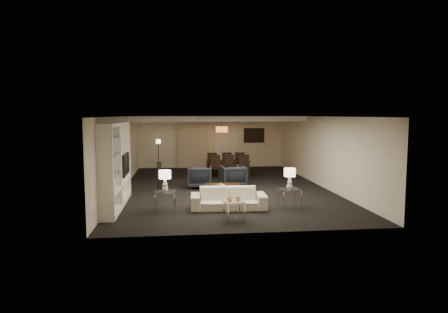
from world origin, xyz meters
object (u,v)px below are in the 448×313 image
dining_table (228,168)px  chair_nr (244,166)px  sofa (228,198)px  chair_fm (226,163)px  vase_blue (108,173)px  pendant_light (222,129)px  armchair_left (200,177)px  table_lamp_right (290,179)px  marble_table (234,210)px  side_table_left (165,201)px  side_table_right (289,198)px  chair_nm (230,167)px  floor_lamp (159,155)px  coffee_table (222,191)px  chair_fl (212,163)px  table_lamp_left (165,181)px  chair_fr (240,163)px  television (122,164)px  armchair_right (234,176)px  vase_amber (111,151)px  chair_nl (215,167)px  floor_speaker (159,176)px

dining_table → chair_nr: bearing=-48.3°
sofa → chair_fm: (0.71, 6.58, 0.17)m
vase_blue → chair_nr: 7.35m
pendant_light → armchair_left: 3.96m
table_lamp_right → marble_table: bearing=-147.1°
side_table_left → side_table_right: same height
side_table_left → chair_nm: bearing=65.4°
marble_table → floor_lamp: floor_lamp is taller
coffee_table → armchair_left: armchair_left is taller
sofa → side_table_left: (-1.70, 0.00, -0.04)m
table_lamp_right → chair_fl: 6.77m
side_table_left → marble_table: (1.70, -1.10, -0.03)m
marble_table → dining_table: dining_table is taller
table_lamp_right → chair_nm: table_lamp_right is taller
chair_fl → sofa: bearing=95.0°
table_lamp_left → armchair_left: bearing=71.6°
chair_nm → chair_fr: bearing=65.4°
television → chair_nr: size_ratio=1.22×
coffee_table → chair_nr: 3.91m
armchair_left → side_table_right: size_ratio=1.49×
coffee_table → chair_fm: size_ratio=1.19×
marble_table → chair_nr: (1.31, 6.38, 0.24)m
armchair_right → vase_amber: (-3.66, -3.40, 1.26)m
side_table_right → chair_fr: 6.59m
table_lamp_left → chair_fl: (1.81, 6.58, -0.34)m
chair_fr → chair_fm: bearing=7.1°
armchair_left → marble_table: armchair_left is taller
pendant_light → armchair_right: 3.80m
side_table_right → marble_table: size_ratio=1.20×
coffee_table → vase_amber: size_ratio=6.73×
table_lamp_right → television: television is taller
chair_nl → chair_fl: (0.00, 1.30, 0.00)m
side_table_right → chair_fl: 6.77m
coffee_table → sofa: bearing=-90.0°
side_table_right → dining_table: size_ratio=0.31×
television → side_table_right: bearing=-108.0°
armchair_left → floor_lamp: floor_lamp is taller
table_lamp_right → floor_speaker: bearing=142.3°
pendant_light → coffee_table: bearing=-96.1°
side_table_left → chair_nr: chair_nr is taller
pendant_light → chair_fr: (0.76, -0.19, -1.45)m
dining_table → armchair_left: bearing=-117.5°
table_lamp_right → chair_nm: 5.38m
chair_fl → chair_fm: 0.60m
table_lamp_left → vase_amber: size_ratio=3.48×
vase_blue → vase_amber: bearing=90.0°
sofa → chair_nr: (1.31, 5.28, 0.17)m
chair_fm → armchair_right: bearing=81.4°
vase_blue → chair_fm: size_ratio=0.17×
side_table_left → chair_fl: size_ratio=0.59×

